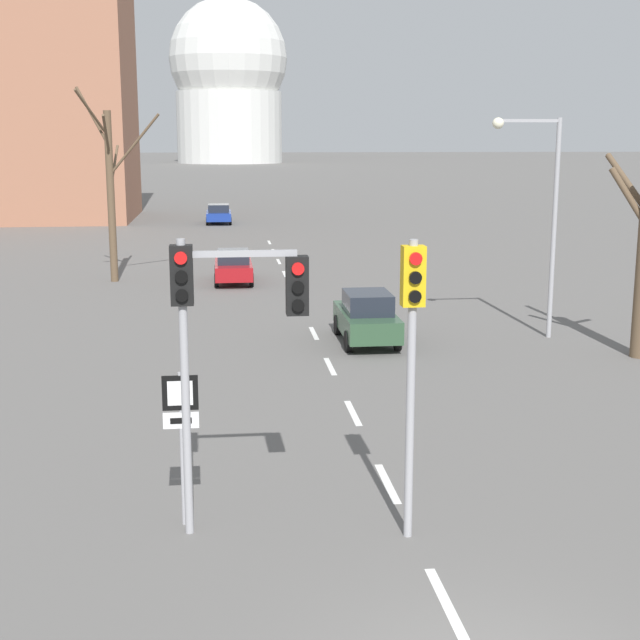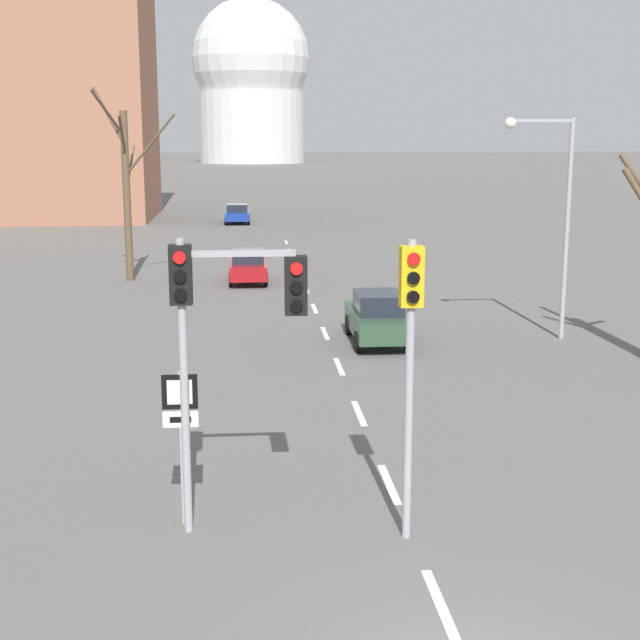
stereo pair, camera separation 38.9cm
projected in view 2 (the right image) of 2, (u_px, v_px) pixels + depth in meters
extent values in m
cube|color=silver|center=(440.00, 603.00, 12.72)|extent=(0.16, 2.00, 0.01)
cube|color=silver|center=(389.00, 484.00, 17.11)|extent=(0.16, 2.00, 0.01)
cube|color=silver|center=(359.00, 413.00, 21.50)|extent=(0.16, 2.00, 0.01)
cube|color=silver|center=(339.00, 366.00, 25.89)|extent=(0.16, 2.00, 0.01)
cube|color=silver|center=(325.00, 333.00, 30.28)|extent=(0.16, 2.00, 0.01)
cube|color=silver|center=(314.00, 308.00, 34.67)|extent=(0.16, 2.00, 0.01)
cube|color=silver|center=(306.00, 289.00, 39.07)|extent=(0.16, 2.00, 0.01)
cube|color=silver|center=(300.00, 274.00, 43.46)|extent=(0.16, 2.00, 0.01)
cube|color=silver|center=(294.00, 261.00, 47.85)|extent=(0.16, 2.00, 0.01)
cube|color=silver|center=(290.00, 251.00, 52.24)|extent=(0.16, 2.00, 0.01)
cube|color=silver|center=(286.00, 242.00, 56.63)|extent=(0.16, 2.00, 0.01)
cylinder|color=#9E9EA3|center=(184.00, 390.00, 14.57)|extent=(0.14, 0.14, 4.97)
cube|color=black|center=(181.00, 275.00, 14.19)|extent=(0.36, 0.28, 0.96)
cylinder|color=red|center=(179.00, 257.00, 13.96)|extent=(0.20, 0.06, 0.20)
cylinder|color=black|center=(180.00, 276.00, 14.02)|extent=(0.20, 0.06, 0.20)
cylinder|color=black|center=(181.00, 295.00, 14.08)|extent=(0.20, 0.06, 0.20)
cube|color=#9E9EA3|center=(238.00, 253.00, 14.20)|extent=(1.84, 0.10, 0.10)
cube|color=black|center=(296.00, 285.00, 14.38)|extent=(0.36, 0.28, 0.96)
cylinder|color=red|center=(296.00, 269.00, 14.16)|extent=(0.20, 0.06, 0.20)
cylinder|color=black|center=(297.00, 287.00, 14.22)|extent=(0.20, 0.06, 0.20)
cylinder|color=black|center=(297.00, 305.00, 14.28)|extent=(0.20, 0.06, 0.20)
cylinder|color=#9E9EA3|center=(409.00, 393.00, 14.35)|extent=(0.14, 0.14, 4.97)
cube|color=yellow|center=(411.00, 276.00, 13.97)|extent=(0.36, 0.28, 0.96)
cylinder|color=red|center=(414.00, 259.00, 13.74)|extent=(0.20, 0.06, 0.20)
cylinder|color=black|center=(413.00, 278.00, 13.80)|extent=(0.20, 0.06, 0.20)
cylinder|color=black|center=(413.00, 297.00, 13.86)|extent=(0.20, 0.06, 0.20)
cylinder|color=#9E9EA3|center=(182.00, 448.00, 15.13)|extent=(0.07, 0.07, 2.70)
cube|color=black|center=(180.00, 392.00, 14.91)|extent=(0.60, 0.03, 0.60)
cube|color=white|center=(180.00, 392.00, 14.89)|extent=(0.42, 0.01, 0.42)
cube|color=white|center=(181.00, 419.00, 15.00)|extent=(0.60, 0.03, 0.28)
cube|color=black|center=(181.00, 420.00, 14.98)|extent=(0.36, 0.01, 0.10)
cylinder|color=#9E9EA3|center=(567.00, 231.00, 28.79)|extent=(0.16, 0.16, 7.16)
cube|color=#9E9EA3|center=(542.00, 121.00, 28.01)|extent=(2.02, 0.10, 0.10)
sphere|color=#F2EAC6|center=(510.00, 123.00, 27.94)|extent=(0.36, 0.36, 0.36)
cube|color=#2D4C33|center=(377.00, 322.00, 28.77)|extent=(1.66, 4.03, 0.70)
cube|color=#1E232D|center=(378.00, 303.00, 28.44)|extent=(1.41, 1.94, 0.65)
cylinder|color=black|center=(349.00, 325.00, 29.99)|extent=(0.18, 0.68, 0.68)
cylinder|color=black|center=(394.00, 324.00, 30.12)|extent=(0.18, 0.68, 0.68)
cylinder|color=black|center=(358.00, 342.00, 27.55)|extent=(0.18, 0.68, 0.68)
cylinder|color=black|center=(408.00, 341.00, 27.68)|extent=(0.18, 0.68, 0.68)
cube|color=navy|center=(237.00, 215.00, 69.14)|extent=(1.87, 4.31, 0.60)
cube|color=#1E232D|center=(237.00, 208.00, 68.81)|extent=(1.59, 2.07, 0.59)
cylinder|color=black|center=(226.00, 218.00, 70.43)|extent=(0.18, 0.61, 0.61)
cylinder|color=black|center=(249.00, 218.00, 70.58)|extent=(0.18, 0.61, 0.61)
cylinder|color=black|center=(226.00, 221.00, 67.82)|extent=(0.18, 0.61, 0.61)
cylinder|color=black|center=(249.00, 221.00, 67.97)|extent=(0.18, 0.61, 0.61)
cube|color=maroon|center=(248.00, 268.00, 40.93)|extent=(1.66, 4.20, 0.64)
cube|color=#1E232D|center=(248.00, 256.00, 40.60)|extent=(1.41, 2.01, 0.56)
cylinder|color=black|center=(231.00, 271.00, 42.20)|extent=(0.18, 0.62, 0.62)
cylinder|color=black|center=(264.00, 271.00, 42.33)|extent=(0.18, 0.62, 0.62)
cylinder|color=black|center=(231.00, 280.00, 39.66)|extent=(0.18, 0.62, 0.62)
cylinder|color=black|center=(266.00, 279.00, 39.79)|extent=(0.18, 0.62, 0.62)
cylinder|color=brown|center=(127.00, 197.00, 40.72)|extent=(0.34, 0.34, 7.73)
cylinder|color=brown|center=(150.00, 145.00, 40.01)|extent=(2.41, 0.86, 2.76)
cylinder|color=brown|center=(122.00, 134.00, 39.25)|extent=(0.17, 1.94, 1.68)
cylinder|color=brown|center=(109.00, 116.00, 40.07)|extent=(1.44, 0.41, 2.61)
cylinder|color=brown|center=(106.00, 111.00, 38.92)|extent=(1.05, 2.18, 1.85)
cylinder|color=brown|center=(131.00, 166.00, 41.82)|extent=(0.19, 2.88, 1.93)
cylinder|color=brown|center=(640.00, 183.00, 26.81)|extent=(0.51, 2.37, 1.77)
cylinder|color=silver|center=(252.00, 128.00, 233.80)|extent=(27.43, 27.43, 18.29)
sphere|color=silver|center=(251.00, 58.00, 230.28)|extent=(30.48, 30.48, 30.48)
cylinder|color=silver|center=(250.00, 3.00, 227.52)|extent=(3.66, 3.66, 5.33)
cube|color=#9E664C|center=(34.00, 53.00, 70.82)|extent=(18.00, 14.00, 26.29)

